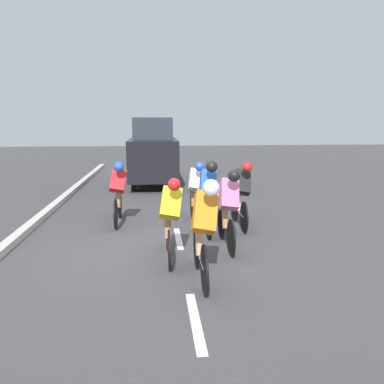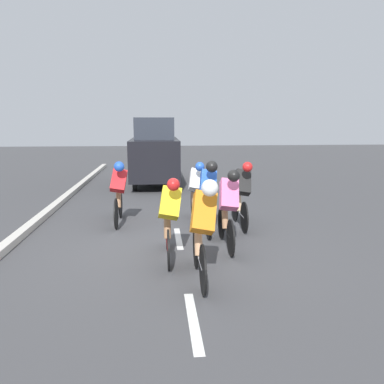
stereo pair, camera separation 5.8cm
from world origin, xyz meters
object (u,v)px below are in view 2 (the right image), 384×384
Objects in this scene: cyclist_yellow at (169,217)px; cyclist_red at (119,191)px; cyclist_blue at (207,195)px; cyclist_black at (242,193)px; cyclist_orange at (202,228)px; cyclist_pink at (228,207)px; cyclist_white at (196,191)px; support_car at (155,152)px.

cyclist_red is (1.08, -2.40, 0.02)m from cyclist_yellow.
cyclist_blue is 0.89m from cyclist_black.
cyclist_black is (-2.73, 0.55, 0.01)m from cyclist_red.
cyclist_red is at bearing -65.77° from cyclist_yellow.
cyclist_orange is 3.03m from cyclist_black.
cyclist_red is (1.53, -3.33, -0.05)m from cyclist_orange.
cyclist_yellow is at bearing 24.78° from cyclist_pink.
cyclist_black reaches higher than cyclist_white.
cyclist_black is (-0.56, -1.34, -0.01)m from cyclist_pink.
cyclist_white reaches higher than cyclist_yellow.
cyclist_orange is 3.67m from cyclist_red.
cyclist_blue reaches higher than cyclist_black.
cyclist_white is 1.00× the size of cyclist_black.
cyclist_orange is 0.44× the size of support_car.
cyclist_blue reaches higher than cyclist_white.
support_car reaches higher than cyclist_pink.
support_car is (1.39, -7.36, 0.41)m from cyclist_pink.
cyclist_orange is at bearing 114.61° from cyclist_red.
cyclist_orange is at bearing 80.93° from cyclist_blue.
cyclist_black is at bearing 154.04° from cyclist_white.
cyclist_orange is (0.39, 2.44, 0.00)m from cyclist_blue.
cyclist_blue is 1.02× the size of cyclist_yellow.
cyclist_red is 2.78m from cyclist_black.
cyclist_pink is at bearing 104.45° from cyclist_blue.
support_car is (1.13, -6.37, 0.38)m from cyclist_blue.
cyclist_pink is 1.58m from cyclist_orange.
cyclist_white is (-0.24, -3.25, -0.08)m from cyclist_orange.
cyclist_orange is 3.26m from cyclist_white.
cyclist_black reaches higher than cyclist_red.
cyclist_pink is 0.98× the size of cyclist_blue.
cyclist_white is 5.66m from support_car.
cyclist_pink reaches higher than cyclist_yellow.
support_car is at bearing -98.17° from cyclist_red.
cyclist_blue is at bearing 100.06° from support_car.
cyclist_white is 1.07m from cyclist_black.
cyclist_orange reaches higher than cyclist_blue.
cyclist_blue is 0.44× the size of support_car.
cyclist_red is at bearing 81.83° from support_car.
cyclist_yellow is at bearing 60.83° from cyclist_blue.
cyclist_orange is 1.01× the size of cyclist_white.
cyclist_pink is at bearing -155.22° from cyclist_yellow.
cyclist_blue is at bearing 23.13° from cyclist_black.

